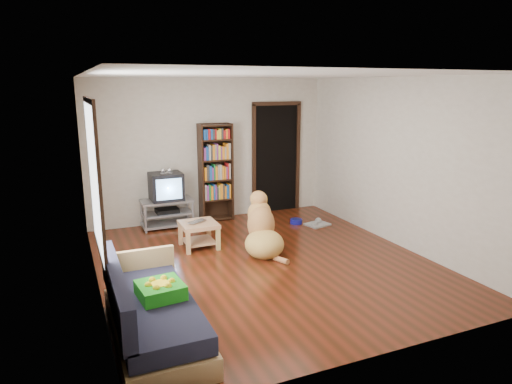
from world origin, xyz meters
name	(u,v)px	position (x,y,z in m)	size (l,w,h in m)	color
ground	(265,263)	(0.00, 0.00, 0.00)	(5.00, 5.00, 0.00)	#501C0D
ceiling	(266,75)	(0.00, 0.00, 2.60)	(5.00, 5.00, 0.00)	white
wall_back	(210,150)	(0.00, 2.50, 1.30)	(4.50, 4.50, 0.00)	beige
wall_front	(384,223)	(0.00, -2.50, 1.30)	(4.50, 4.50, 0.00)	beige
wall_left	(91,188)	(-2.25, 0.00, 1.30)	(5.00, 5.00, 0.00)	beige
wall_right	(398,163)	(2.25, 0.00, 1.30)	(5.00, 5.00, 0.00)	beige
green_cushion	(160,290)	(-1.75, -1.34, 0.49)	(0.43, 0.43, 0.14)	#1C9A1E
laptop	(199,222)	(-0.68, 0.97, 0.41)	(0.32, 0.21, 0.03)	silver
dog_bowl	(296,221)	(1.31, 1.52, 0.04)	(0.22, 0.22, 0.08)	navy
grey_rag	(317,224)	(1.61, 1.27, 0.01)	(0.40, 0.32, 0.03)	#A6A6A6
window	(94,179)	(-2.23, -0.50, 1.50)	(0.03, 1.46, 1.70)	white
doorway	(276,156)	(1.35, 2.48, 1.12)	(1.03, 0.05, 2.19)	black
tv_stand	(167,212)	(-0.90, 2.25, 0.27)	(0.90, 0.45, 0.50)	#99999E
crt_tv	(166,186)	(-0.90, 2.27, 0.74)	(0.55, 0.52, 0.58)	black
bookshelf	(216,167)	(0.05, 2.34, 1.00)	(0.60, 0.30, 1.80)	black
sofa	(150,315)	(-1.87, -1.38, 0.26)	(0.80, 1.80, 0.80)	tan
coffee_table	(199,230)	(-0.68, 1.00, 0.28)	(0.55, 0.55, 0.40)	tan
dog	(262,230)	(0.14, 0.43, 0.34)	(0.69, 1.15, 0.93)	tan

